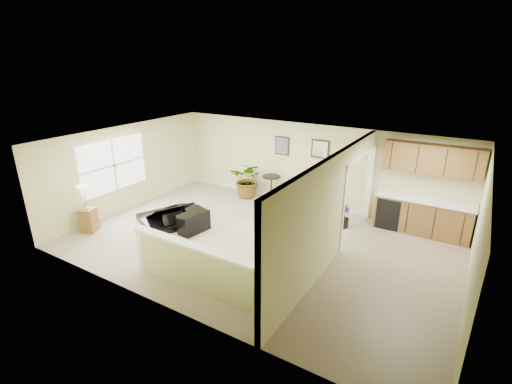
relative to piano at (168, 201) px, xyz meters
The scene contains 20 objects.
floor 2.90m from the piano, ahead, with size 9.00×9.00×0.00m, color tan.
back_wall 4.30m from the piano, 48.05° to the left, with size 9.00×0.04×2.50m, color beige.
front_wall 4.07m from the piano, 45.09° to the right, with size 9.00×0.04×2.50m, color beige.
left_wall 1.80m from the piano, behind, with size 0.04×6.00×2.50m, color beige.
right_wall 7.37m from the piano, ahead, with size 0.04×6.00×2.50m, color beige.
ceiling 3.43m from the piano, ahead, with size 9.00×6.00×0.04m, color white.
kitchen_vinyl 6.02m from the piano, ahead, with size 2.70×6.00×0.01m, color gray.
interior_partition 4.70m from the piano, ahead, with size 0.18×5.99×2.50m.
pony_half_wall 3.62m from the piano, 36.38° to the right, with size 3.42×0.22×1.00m.
left_window 1.90m from the piano, 168.19° to the right, with size 0.05×2.15×1.45m, color white.
wall_art_left 3.83m from the piano, 58.89° to the left, with size 0.48×0.04×0.58m.
wall_mirror 4.59m from the piano, 44.91° to the left, with size 0.55×0.04×0.55m.
kitchen_cabinets 6.69m from the piano, 25.60° to the left, with size 2.36×0.65×2.33m.
piano is the anchor object (origin of this frame).
piano_bench 1.13m from the piano, ahead, with size 0.41×0.81×0.54m, color black.
loveseat 3.98m from the piano, 44.80° to the left, with size 1.49×0.97×0.79m.
accent_table 3.28m from the piano, 58.69° to the left, with size 0.57×0.57×0.83m.
palm_plant 2.87m from the piano, 71.61° to the left, with size 1.26×1.16×1.20m.
small_plant 4.80m from the piano, 26.59° to the left, with size 0.38×0.38×0.60m.
lamp_stand 2.06m from the piano, 129.34° to the right, with size 0.49×0.49×1.26m.
Camera 1 is at (4.21, -6.97, 4.34)m, focal length 26.00 mm.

